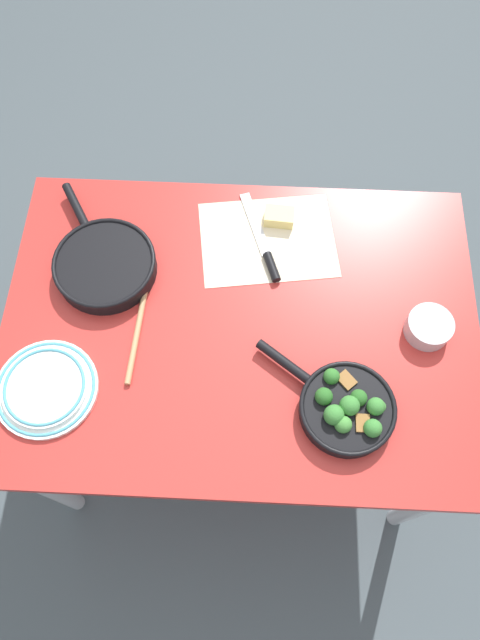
{
  "coord_description": "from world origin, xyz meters",
  "views": [
    {
      "loc": [
        -0.03,
        0.6,
        2.09
      ],
      "look_at": [
        0.0,
        0.0,
        0.77
      ],
      "focal_mm": 32.0,
      "sensor_mm": 36.0,
      "label": 1
    }
  ],
  "objects_px": {
    "skillet_eggs": "(105,265)",
    "grater_knife": "(265,248)",
    "wooden_spoon": "(142,307)",
    "dinner_plate_stack": "(46,388)",
    "prep_bowl_steel": "(429,327)",
    "cheese_block": "(279,217)",
    "skillet_broccoli": "(346,408)"
  },
  "relations": [
    {
      "from": "wooden_spoon",
      "to": "prep_bowl_steel",
      "type": "distance_m",
      "value": 0.73
    },
    {
      "from": "cheese_block",
      "to": "dinner_plate_stack",
      "type": "relative_size",
      "value": 0.34
    },
    {
      "from": "wooden_spoon",
      "to": "skillet_eggs",
      "type": "bearing_deg",
      "value": 47.59
    },
    {
      "from": "wooden_spoon",
      "to": "cheese_block",
      "type": "height_order",
      "value": "cheese_block"
    },
    {
      "from": "skillet_eggs",
      "to": "wooden_spoon",
      "type": "distance_m",
      "value": 0.16
    },
    {
      "from": "skillet_broccoli",
      "to": "skillet_eggs",
      "type": "relative_size",
      "value": 0.86
    },
    {
      "from": "cheese_block",
      "to": "prep_bowl_steel",
      "type": "distance_m",
      "value": 0.5
    },
    {
      "from": "skillet_broccoli",
      "to": "wooden_spoon",
      "type": "relative_size",
      "value": 1.0
    },
    {
      "from": "skillet_eggs",
      "to": "dinner_plate_stack",
      "type": "relative_size",
      "value": 1.55
    },
    {
      "from": "skillet_broccoli",
      "to": "grater_knife",
      "type": "xyz_separation_m",
      "value": [
        0.2,
        -0.44,
        -0.02
      ]
    },
    {
      "from": "wooden_spoon",
      "to": "grater_knife",
      "type": "distance_m",
      "value": 0.37
    },
    {
      "from": "skillet_eggs",
      "to": "dinner_plate_stack",
      "type": "bearing_deg",
      "value": 133.58
    },
    {
      "from": "skillet_eggs",
      "to": "grater_knife",
      "type": "relative_size",
      "value": 1.35
    },
    {
      "from": "wooden_spoon",
      "to": "cheese_block",
      "type": "distance_m",
      "value": 0.45
    },
    {
      "from": "cheese_block",
      "to": "grater_knife",
      "type": "bearing_deg",
      "value": 69.24
    },
    {
      "from": "prep_bowl_steel",
      "to": "skillet_eggs",
      "type": "bearing_deg",
      "value": -9.48
    },
    {
      "from": "grater_knife",
      "to": "cheese_block",
      "type": "distance_m",
      "value": 0.1
    },
    {
      "from": "skillet_eggs",
      "to": "grater_knife",
      "type": "bearing_deg",
      "value": -109.48
    },
    {
      "from": "skillet_eggs",
      "to": "wooden_spoon",
      "type": "height_order",
      "value": "skillet_eggs"
    },
    {
      "from": "cheese_block",
      "to": "skillet_eggs",
      "type": "bearing_deg",
      "value": 21.3
    },
    {
      "from": "wooden_spoon",
      "to": "cheese_block",
      "type": "relative_size",
      "value": 3.99
    },
    {
      "from": "skillet_eggs",
      "to": "wooden_spoon",
      "type": "relative_size",
      "value": 1.15
    },
    {
      "from": "skillet_broccoli",
      "to": "prep_bowl_steel",
      "type": "bearing_deg",
      "value": -98.02
    },
    {
      "from": "grater_knife",
      "to": "prep_bowl_steel",
      "type": "relative_size",
      "value": 2.5
    },
    {
      "from": "dinner_plate_stack",
      "to": "wooden_spoon",
      "type": "bearing_deg",
      "value": -132.01
    },
    {
      "from": "grater_knife",
      "to": "prep_bowl_steel",
      "type": "distance_m",
      "value": 0.47
    },
    {
      "from": "wooden_spoon",
      "to": "dinner_plate_stack",
      "type": "distance_m",
      "value": 0.31
    },
    {
      "from": "skillet_eggs",
      "to": "cheese_block",
      "type": "bearing_deg",
      "value": -99.08
    },
    {
      "from": "wooden_spoon",
      "to": "grater_knife",
      "type": "relative_size",
      "value": 1.17
    },
    {
      "from": "grater_knife",
      "to": "prep_bowl_steel",
      "type": "bearing_deg",
      "value": -137.03
    },
    {
      "from": "skillet_broccoli",
      "to": "dinner_plate_stack",
      "type": "relative_size",
      "value": 1.33
    },
    {
      "from": "dinner_plate_stack",
      "to": "prep_bowl_steel",
      "type": "bearing_deg",
      "value": -167.97
    }
  ]
}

